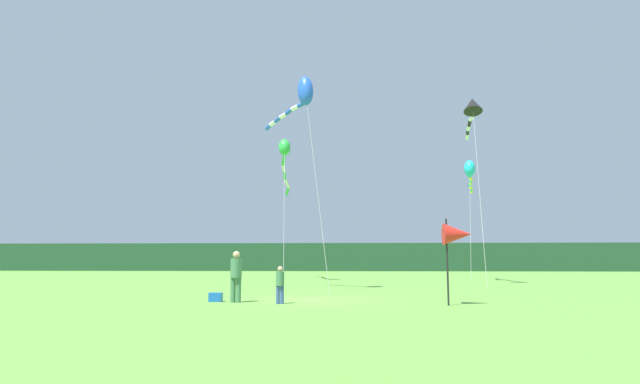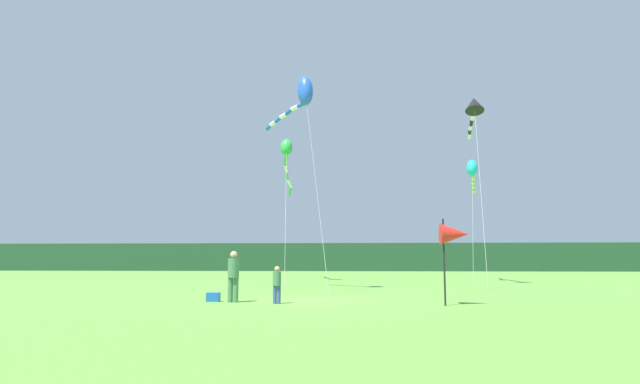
% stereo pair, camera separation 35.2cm
% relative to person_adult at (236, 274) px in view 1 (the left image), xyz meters
% --- Properties ---
extents(ground_plane, '(120.00, 120.00, 0.00)m').
position_rel_person_adult_xyz_m(ground_plane, '(2.48, 1.14, -0.97)').
color(ground_plane, '#5B9338').
extents(distant_treeline, '(108.00, 2.60, 3.33)m').
position_rel_person_adult_xyz_m(distant_treeline, '(2.48, 46.14, 0.69)').
color(distant_treeline, '#1E4228').
rests_on(distant_treeline, ground).
extents(person_adult, '(0.38, 0.38, 1.74)m').
position_rel_person_adult_xyz_m(person_adult, '(0.00, 0.00, 0.00)').
color(person_adult, '#3F724C').
rests_on(person_adult, ground).
extents(person_child, '(0.27, 0.27, 1.23)m').
position_rel_person_adult_xyz_m(person_child, '(1.58, -0.47, -0.28)').
color(person_child, '#334C8C').
rests_on(person_child, ground).
extents(cooler_box, '(0.44, 0.30, 0.31)m').
position_rel_person_adult_xyz_m(cooler_box, '(-0.76, 0.29, -0.82)').
color(cooler_box, '#1959B2').
rests_on(cooler_box, ground).
extents(banner_flag_pole, '(0.90, 0.70, 2.77)m').
position_rel_person_adult_xyz_m(banner_flag_pole, '(7.38, -0.77, 1.28)').
color(banner_flag_pole, black).
rests_on(banner_flag_pole, ground).
extents(kite_black, '(1.24, 7.24, 10.94)m').
position_rel_person_adult_xyz_m(kite_black, '(11.10, 12.21, 9.25)').
color(kite_black, '#B2B2B2').
rests_on(kite_black, ground).
extents(kite_green, '(1.31, 11.03, 9.51)m').
position_rel_person_adult_xyz_m(kite_green, '(-0.48, 16.99, 7.48)').
color(kite_green, '#B2B2B2').
rests_on(kite_green, ground).
extents(kite_blue, '(3.56, 4.16, 10.26)m').
position_rel_person_adult_xyz_m(kite_blue, '(1.67, 6.45, 8.37)').
color(kite_blue, '#B2B2B2').
rests_on(kite_blue, ground).
extents(kite_cyan, '(1.54, 5.31, 8.04)m').
position_rel_person_adult_xyz_m(kite_cyan, '(11.93, 17.06, 6.29)').
color(kite_cyan, '#B2B2B2').
rests_on(kite_cyan, ground).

